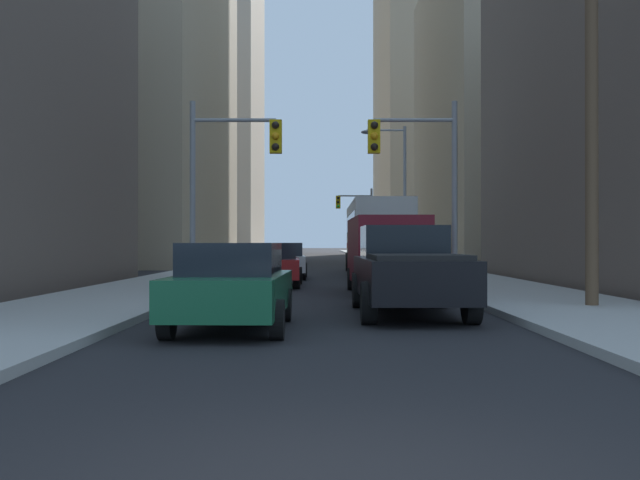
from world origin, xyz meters
name	(u,v)px	position (x,y,z in m)	size (l,w,h in m)	color
sidewalk_left	(247,262)	(-5.49, 50.00, 0.07)	(3.89, 160.00, 0.15)	#9E9E99
sidewalk_right	(392,262)	(5.49, 50.00, 0.07)	(3.89, 160.00, 0.15)	#9E9E99
city_bus	(374,234)	(2.60, 30.51, 1.93)	(2.67, 11.51, 3.40)	silver
pickup_truck_black	(406,271)	(1.75, 11.01, 0.93)	(2.20, 5.42, 1.90)	black
cargo_van_maroon	(384,251)	(1.85, 17.19, 1.29)	(2.16, 5.25, 2.26)	maroon
sedan_green	(230,286)	(-1.65, 8.31, 0.77)	(1.95, 4.25, 1.52)	#195938
sedan_red	(271,264)	(-1.75, 20.75, 0.77)	(1.95, 4.26, 1.52)	maroon
sedan_white	(281,261)	(-1.66, 26.21, 0.77)	(1.96, 4.27, 1.52)	white
traffic_signal_near_left	(229,164)	(-2.94, 18.50, 4.00)	(2.91, 0.44, 6.00)	gray
traffic_signal_near_right	(416,165)	(2.98, 18.50, 3.99)	(2.83, 0.44, 6.00)	gray
traffic_signal_far_right	(354,213)	(2.88, 55.30, 4.01)	(3.04, 0.44, 6.00)	gray
utility_pole_right	(589,85)	(5.88, 11.62, 5.00)	(2.20, 0.28, 9.46)	brown
street_lamp_right	(396,184)	(3.88, 32.74, 4.53)	(2.33, 0.32, 7.50)	gray
building_left_mid_office	(99,51)	(-16.16, 48.45, 15.56)	(16.92, 26.23, 31.12)	tan
building_left_far_tower	(190,76)	(-16.85, 89.87, 23.24)	(17.39, 20.76, 46.48)	#B7A893
building_right_mid_block	(545,113)	(16.66, 49.02, 11.13)	(16.71, 22.37, 22.26)	tan
building_right_far_highrise	(445,34)	(16.87, 91.72, 29.38)	(17.84, 26.61, 58.76)	tan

